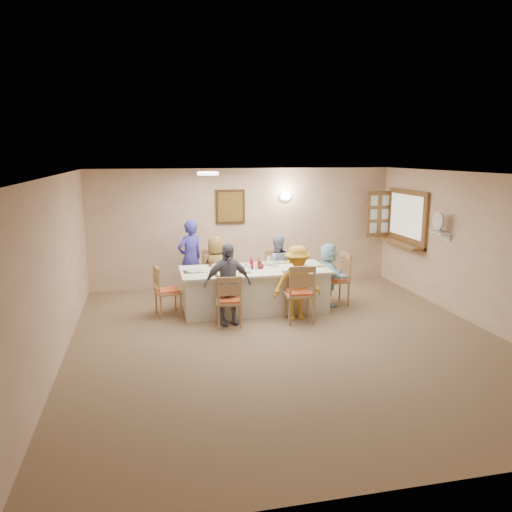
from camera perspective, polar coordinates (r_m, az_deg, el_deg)
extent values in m
plane|color=#867056|center=(7.70, 3.75, -9.67)|extent=(7.00, 7.00, 0.00)
plane|color=tan|center=(10.70, -1.38, 3.29)|extent=(6.50, 0.00, 6.50)
plane|color=tan|center=(4.24, 17.46, -10.22)|extent=(6.50, 0.00, 6.50)
plane|color=tan|center=(7.16, -21.95, -1.67)|extent=(0.00, 7.00, 7.00)
plane|color=tan|center=(8.81, 24.61, 0.46)|extent=(0.00, 7.00, 7.00)
plane|color=white|center=(7.19, 4.02, 9.25)|extent=(7.00, 7.00, 0.00)
cube|color=#412816|center=(10.56, -2.97, 5.63)|extent=(0.62, 0.04, 0.72)
cube|color=black|center=(10.53, -2.94, 5.62)|extent=(0.52, 0.02, 0.62)
ellipsoid|color=white|center=(10.77, 3.40, 6.82)|extent=(0.26, 0.09, 0.18)
cylinder|color=white|center=(8.46, -5.52, 9.36)|extent=(0.36, 0.36, 0.05)
cube|color=brown|center=(10.74, 16.90, 4.18)|extent=(0.06, 1.50, 1.15)
cube|color=brown|center=(10.76, 16.18, 1.40)|extent=(0.30, 1.50, 0.05)
cube|color=brown|center=(11.29, 13.87, 4.68)|extent=(0.55, 0.04, 1.00)
cube|color=white|center=(9.57, 20.37, 2.50)|extent=(0.22, 0.36, 0.03)
cube|color=silver|center=(9.08, -0.19, -3.81)|extent=(2.65, 1.12, 0.76)
imported|color=olive|center=(9.56, -4.57, -1.48)|extent=(0.75, 0.60, 1.27)
imported|color=#8F9CBE|center=(9.80, 2.40, -1.20)|extent=(0.69, 0.58, 1.25)
imported|color=gray|center=(8.24, -3.27, -3.20)|extent=(0.90, 0.55, 1.38)
imported|color=gold|center=(8.52, 4.74, -3.06)|extent=(0.85, 0.51, 1.28)
imported|color=#B8EEF9|center=(9.42, 8.29, -2.04)|extent=(1.11, 0.38, 1.18)
imported|color=#3C3AB9|center=(9.94, -7.53, -0.27)|extent=(0.87, 0.84, 1.53)
cube|color=#472B19|center=(8.47, -3.55, -2.27)|extent=(0.34, 0.25, 0.01)
cylinder|color=white|center=(8.47, -3.56, -2.21)|extent=(0.22, 0.22, 0.01)
cube|color=yellow|center=(8.45, -2.30, -2.25)|extent=(0.15, 0.15, 0.01)
cube|color=#472B19|center=(8.73, 4.25, -1.87)|extent=(0.35, 0.26, 0.01)
cylinder|color=white|center=(8.73, 4.25, -1.80)|extent=(0.24, 0.24, 0.01)
cube|color=yellow|center=(8.74, 5.47, -1.83)|extent=(0.15, 0.15, 0.01)
cube|color=#472B19|center=(9.28, -4.36, -1.06)|extent=(0.35, 0.26, 0.01)
cylinder|color=white|center=(9.28, -4.36, -1.00)|extent=(0.22, 0.22, 0.01)
cube|color=yellow|center=(9.26, -3.22, -1.04)|extent=(0.13, 0.13, 0.01)
cube|color=#472B19|center=(9.52, 2.80, -0.73)|extent=(0.32, 0.24, 0.01)
cylinder|color=white|center=(9.52, 2.80, -0.67)|extent=(0.22, 0.22, 0.01)
cube|color=yellow|center=(9.52, 3.93, -0.70)|extent=(0.15, 0.15, 0.01)
cube|color=#472B19|center=(8.82, -7.19, -1.79)|extent=(0.34, 0.25, 0.01)
cylinder|color=white|center=(8.82, -7.19, -1.73)|extent=(0.23, 0.23, 0.01)
cube|color=yellow|center=(8.79, -5.99, -1.77)|extent=(0.15, 0.15, 0.01)
cube|color=#472B19|center=(9.28, 6.58, -1.11)|extent=(0.34, 0.25, 0.01)
cylinder|color=white|center=(9.28, 6.59, -1.05)|extent=(0.25, 0.25, 0.02)
cube|color=yellow|center=(9.29, 7.74, -1.08)|extent=(0.14, 0.14, 0.01)
imported|color=white|center=(8.56, -4.75, -1.87)|extent=(0.14, 0.14, 0.09)
imported|color=white|center=(9.58, 1.45, -0.37)|extent=(0.12, 0.12, 0.09)
imported|color=white|center=(8.71, -1.34, -1.71)|extent=(0.37, 0.37, 0.06)
imported|color=white|center=(9.29, 1.59, -0.84)|extent=(0.35, 0.35, 0.06)
imported|color=red|center=(8.96, -0.52, -0.79)|extent=(0.15, 0.15, 0.22)
imported|color=#5F2419|center=(9.04, 0.21, -0.78)|extent=(0.13, 0.13, 0.19)
imported|color=#5F2419|center=(8.98, 0.58, -1.03)|extent=(0.19, 0.19, 0.14)
cylinder|color=silver|center=(8.99, -1.19, -1.10)|extent=(0.07, 0.07, 0.11)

